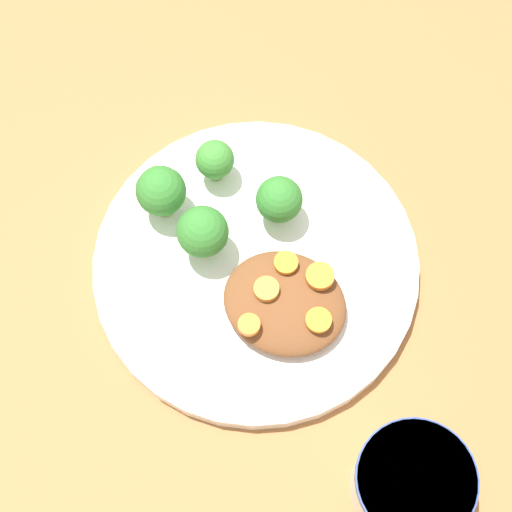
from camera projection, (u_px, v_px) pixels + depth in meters
ground_plane at (256, 270)px, 0.76m from camera, size 4.00×4.00×0.00m
plate at (256, 265)px, 0.75m from camera, size 0.29×0.29×0.02m
dip_bowl at (412, 484)px, 0.66m from camera, size 0.09×0.09×0.06m
stew_mound at (285, 303)px, 0.72m from camera, size 0.11×0.09×0.02m
broccoli_floret_0 at (215, 160)px, 0.75m from camera, size 0.03×0.03×0.05m
broccoli_floret_1 at (203, 232)px, 0.72m from camera, size 0.04×0.04×0.06m
broccoli_floret_2 at (279, 200)px, 0.73m from camera, size 0.04×0.04×0.05m
broccoli_floret_3 at (161, 192)px, 0.74m from camera, size 0.04×0.04×0.06m
carrot_slice_0 at (266, 289)px, 0.71m from camera, size 0.02×0.02×0.01m
carrot_slice_1 at (320, 277)px, 0.71m from camera, size 0.02×0.02×0.01m
carrot_slice_2 at (288, 258)px, 0.72m from camera, size 0.02×0.02×0.00m
carrot_slice_3 at (319, 320)px, 0.70m from camera, size 0.02×0.02×0.00m
carrot_slice_4 at (249, 325)px, 0.70m from camera, size 0.02×0.02×0.01m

